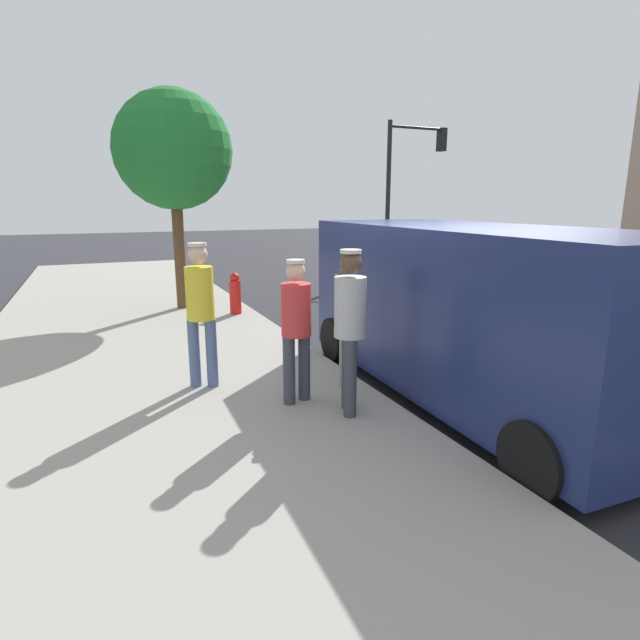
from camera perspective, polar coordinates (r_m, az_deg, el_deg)
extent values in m
plane|color=#2D2D33|center=(7.01, 13.29, -7.51)|extent=(80.00, 80.00, 0.00)
cube|color=#9E998E|center=(5.72, -16.62, -11.76)|extent=(5.00, 32.00, 0.15)
cylinder|color=gray|center=(6.27, 2.51, -2.64)|extent=(0.07, 0.07, 1.15)
cube|color=#4C4C51|center=(6.12, 2.57, 3.82)|extent=(0.14, 0.18, 0.28)
sphere|color=#47474C|center=(6.09, 2.59, 5.40)|extent=(0.12, 0.12, 0.12)
cylinder|color=#383D47|center=(5.48, 3.43, -6.57)|extent=(0.14, 0.14, 0.87)
cylinder|color=#383D47|center=(5.69, 3.17, -5.83)|extent=(0.14, 0.14, 0.87)
cylinder|color=#B7B7B7|center=(5.38, 3.40, 1.46)|extent=(0.34, 0.34, 0.65)
sphere|color=brown|center=(5.30, 3.47, 6.46)|extent=(0.23, 0.23, 0.23)
cylinder|color=silver|center=(5.29, 3.49, 7.72)|extent=(0.22, 0.22, 0.04)
cylinder|color=#383D47|center=(5.83, -3.50, -5.71)|extent=(0.14, 0.14, 0.80)
cylinder|color=#383D47|center=(5.95, -1.79, -5.28)|extent=(0.14, 0.14, 0.80)
cylinder|color=red|center=(5.71, -2.71, 1.17)|extent=(0.34, 0.34, 0.60)
sphere|color=beige|center=(5.63, -2.76, 5.52)|extent=(0.22, 0.22, 0.22)
cylinder|color=silver|center=(5.62, -2.77, 6.61)|extent=(0.21, 0.21, 0.04)
cylinder|color=#4C608C|center=(6.55, -13.97, -3.63)|extent=(0.14, 0.14, 0.87)
cylinder|color=#4C608C|center=(6.49, -12.10, -3.67)|extent=(0.14, 0.14, 0.87)
cylinder|color=yellow|center=(6.35, -13.39, 2.94)|extent=(0.34, 0.34, 0.65)
sphere|color=beige|center=(6.28, -13.62, 7.20)|extent=(0.24, 0.24, 0.24)
cylinder|color=silver|center=(6.27, -13.68, 8.27)|extent=(0.22, 0.22, 0.04)
cube|color=navy|center=(6.50, 16.92, 1.37)|extent=(2.15, 5.26, 1.96)
cylinder|color=black|center=(4.71, 23.06, -14.28)|extent=(0.24, 0.69, 0.68)
cylinder|color=black|center=(8.83, 13.04, -0.91)|extent=(0.24, 0.69, 0.68)
cylinder|color=black|center=(7.91, 1.70, -2.20)|extent=(0.24, 0.69, 0.68)
cylinder|color=black|center=(18.69, 7.66, 13.53)|extent=(0.16, 0.16, 5.20)
cylinder|color=black|center=(19.51, 11.10, 20.46)|extent=(2.40, 0.10, 0.10)
cube|color=black|center=(20.05, 13.54, 19.13)|extent=(0.24, 0.32, 0.80)
sphere|color=red|center=(20.21, 13.27, 19.81)|extent=(0.17, 0.17, 0.17)
sphere|color=yellow|center=(20.18, 13.23, 19.10)|extent=(0.17, 0.17, 0.17)
sphere|color=green|center=(20.15, 13.19, 18.40)|extent=(0.17, 0.17, 0.17)
cylinder|color=brown|center=(11.49, -15.54, 7.46)|extent=(0.24, 0.24, 2.48)
sphere|color=#237830|center=(11.49, -16.20, 17.91)|extent=(2.44, 2.44, 2.44)
cylinder|color=red|center=(10.71, -9.51, 2.56)|extent=(0.24, 0.24, 0.70)
sphere|color=red|center=(10.64, -9.59, 4.73)|extent=(0.20, 0.20, 0.20)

